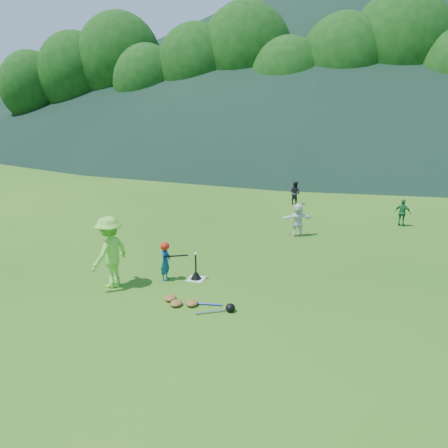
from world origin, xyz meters
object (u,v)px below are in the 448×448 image
(equipment_pile, at_px, (192,303))
(fielder_d, at_px, (298,220))
(fielder_b, at_px, (295,193))
(batting_tee, at_px, (196,275))
(batter_child, at_px, (165,262))
(adult_coach, at_px, (110,252))
(fielder_c, at_px, (403,213))
(home_plate, at_px, (196,279))

(equipment_pile, bearing_deg, fielder_d, 76.68)
(fielder_b, relative_size, fielder_d, 0.92)
(fielder_b, relative_size, batting_tee, 1.62)
(batter_child, relative_size, equipment_pile, 0.57)
(adult_coach, xyz_separation_m, equipment_pile, (2.42, -0.46, -0.86))
(fielder_c, distance_m, equipment_pile, 10.37)
(fielder_b, distance_m, fielder_c, 5.22)
(fielder_c, relative_size, batting_tee, 1.55)
(home_plate, relative_size, fielder_b, 0.41)
(fielder_c, height_order, equipment_pile, fielder_c)
(fielder_c, height_order, fielder_d, fielder_d)
(batter_child, relative_size, adult_coach, 0.55)
(batter_child, xyz_separation_m, equipment_pile, (1.25, -1.25, -0.45))
(batting_tee, bearing_deg, fielder_b, 83.60)
(home_plate, relative_size, adult_coach, 0.24)
(adult_coach, bearing_deg, fielder_b, 173.60)
(batter_child, height_order, adult_coach, adult_coach)
(fielder_c, relative_size, equipment_pile, 0.58)
(batter_child, bearing_deg, fielder_d, -27.44)
(adult_coach, height_order, fielder_b, adult_coach)
(home_plate, xyz_separation_m, adult_coach, (-1.93, -1.06, 0.92))
(adult_coach, height_order, batting_tee, adult_coach)
(fielder_d, bearing_deg, equipment_pile, 51.73)
(fielder_b, xyz_separation_m, equipment_pile, (-0.64, -11.52, -0.48))
(home_plate, relative_size, batting_tee, 0.66)
(equipment_pile, bearing_deg, batting_tee, 107.64)
(fielder_b, relative_size, fielder_c, 1.05)
(fielder_d, bearing_deg, adult_coach, 31.58)
(fielder_c, distance_m, fielder_d, 4.47)
(equipment_pile, bearing_deg, batter_child, 134.81)
(batter_child, xyz_separation_m, fielder_d, (2.76, 5.16, 0.09))
(batter_child, xyz_separation_m, fielder_c, (6.44, 7.72, 0.01))
(fielder_b, distance_m, equipment_pile, 11.55)
(home_plate, distance_m, fielder_d, 5.32)
(adult_coach, relative_size, fielder_b, 1.69)
(adult_coach, distance_m, fielder_b, 11.48)
(fielder_b, xyz_separation_m, batting_tee, (-1.12, -9.99, -0.42))
(equipment_pile, bearing_deg, fielder_c, 59.95)
(fielder_d, distance_m, equipment_pile, 6.62)
(batter_child, distance_m, adult_coach, 1.47)
(fielder_d, height_order, batting_tee, fielder_d)
(batter_child, bearing_deg, fielder_c, -39.09)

